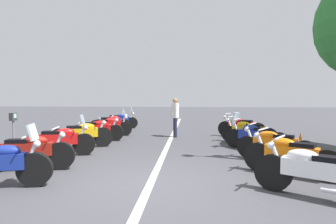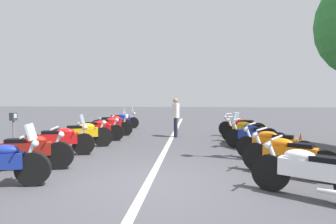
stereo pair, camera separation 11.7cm
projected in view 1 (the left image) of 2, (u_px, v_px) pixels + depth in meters
ground_plane at (150, 184)px, 5.60m from camera, size 80.00×80.00×0.00m
lane_centre_stripe at (169, 142)px, 10.61m from camera, size 22.30×0.16×0.01m
motorcycle_left_row_1 at (29, 151)px, 6.55m from camera, size 0.75×2.11×1.01m
motorcycle_left_row_2 at (60, 140)px, 8.16m from camera, size 0.79×2.01×1.21m
motorcycle_left_row_3 at (82, 134)px, 9.46m from camera, size 1.02×1.99×1.02m
motorcycle_left_row_4 at (97, 129)px, 10.87m from camera, size 0.70×2.09×1.00m
motorcycle_left_row_5 at (108, 126)px, 12.26m from camera, size 0.77×2.14×1.20m
motorcycle_left_row_6 at (111, 123)px, 13.56m from camera, size 0.77×1.98×0.99m
motorcycle_left_row_7 at (119, 120)px, 15.12m from camera, size 0.80×2.05×1.19m
motorcycle_right_row_0 at (313, 171)px, 4.78m from camera, size 1.21×1.79×1.02m
motorcycle_right_row_1 at (290, 155)px, 6.11m from camera, size 1.25×1.85×1.02m
motorcycle_right_row_2 at (274, 144)px, 7.51m from camera, size 1.20×1.87×0.99m
motorcycle_right_row_3 at (255, 136)px, 9.05m from camera, size 1.30×1.81×1.21m
motorcycle_right_row_4 at (248, 131)px, 10.37m from camera, size 1.33×1.87×0.99m
motorcycle_right_row_5 at (241, 127)px, 11.86m from camera, size 1.14×1.87×1.01m
parking_meter at (13, 127)px, 7.81m from camera, size 0.19×0.14×1.29m
traffic_cone_1 at (300, 143)px, 8.78m from camera, size 0.36×0.36×0.61m
bystander_0 at (175, 114)px, 11.94m from camera, size 0.52×0.32×1.67m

